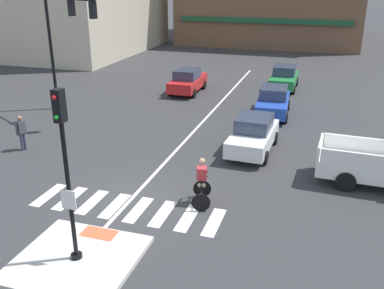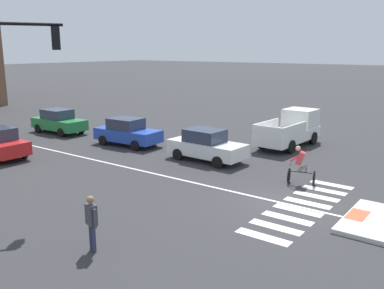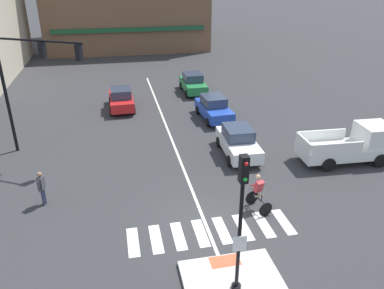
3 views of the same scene
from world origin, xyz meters
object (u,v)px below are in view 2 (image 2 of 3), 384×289
object	(u,v)px
car_green_eastbound_distant	(59,121)
cyclist	(300,165)
car_blue_eastbound_far	(127,132)
pickup_truck_white_cross_right	(292,129)
car_white_eastbound_mid	(206,145)
pedestrian_at_curb_left	(91,219)

from	to	relation	value
car_green_eastbound_distant	cyclist	bearing A→B (deg)	-92.87
car_blue_eastbound_far	pickup_truck_white_cross_right	distance (m)	9.85
car_white_eastbound_mid	car_green_eastbound_distant	distance (m)	12.37
car_blue_eastbound_far	cyclist	distance (m)	11.34
cyclist	car_white_eastbound_mid	bearing A→B (deg)	80.96
pickup_truck_white_cross_right	car_green_eastbound_distant	bearing A→B (deg)	112.32
car_green_eastbound_distant	car_blue_eastbound_far	xyz separation A→B (m)	(0.10, -6.53, 0.00)
car_green_eastbound_distant	pedestrian_at_curb_left	size ratio (longest dim) A/B	2.46
car_green_eastbound_distant	car_blue_eastbound_far	size ratio (longest dim) A/B	0.98
car_blue_eastbound_far	pedestrian_at_curb_left	distance (m)	13.66
car_white_eastbound_mid	car_green_eastbound_distant	size ratio (longest dim) A/B	1.01
car_green_eastbound_distant	cyclist	distance (m)	17.85
car_white_eastbound_mid	car_blue_eastbound_far	xyz separation A→B (m)	(0.12, 5.84, 0.00)
car_blue_eastbound_far	pedestrian_at_curb_left	bearing A→B (deg)	-139.14
car_blue_eastbound_far	pedestrian_at_curb_left	xyz separation A→B (m)	(-10.33, -8.94, 0.17)
pedestrian_at_curb_left	pickup_truck_white_cross_right	bearing A→B (deg)	3.56
car_blue_eastbound_far	pedestrian_at_curb_left	size ratio (longest dim) A/B	2.51
car_white_eastbound_mid	car_green_eastbound_distant	xyz separation A→B (m)	(0.03, 12.37, 0.00)
car_white_eastbound_mid	car_blue_eastbound_far	bearing A→B (deg)	88.79
cyclist	pedestrian_at_curb_left	xyz separation A→B (m)	(-9.34, 2.36, 0.11)
car_white_eastbound_mid	car_green_eastbound_distant	world-z (taller)	same
car_green_eastbound_distant	car_blue_eastbound_far	bearing A→B (deg)	-89.14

